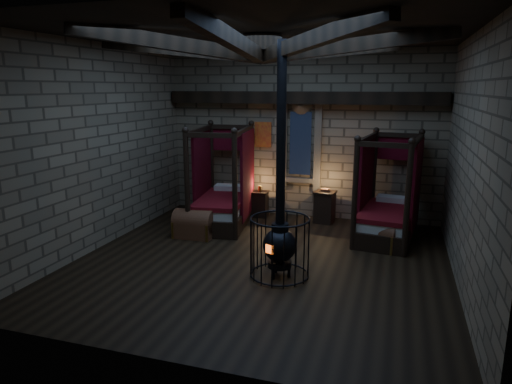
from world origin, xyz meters
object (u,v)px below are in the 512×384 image
(trunk_left, at_px, (194,225))
(bed_left, at_px, (223,201))
(bed_right, at_px, (388,213))
(trunk_right, at_px, (378,234))
(stove, at_px, (280,242))

(trunk_left, bearing_deg, bed_left, 76.52)
(bed_right, relative_size, trunk_left, 2.56)
(bed_right, height_order, trunk_right, bed_right)
(bed_left, height_order, trunk_right, bed_left)
(bed_right, distance_m, trunk_left, 4.34)
(trunk_left, bearing_deg, bed_right, 16.03)
(trunk_right, bearing_deg, bed_right, 100.58)
(bed_left, distance_m, bed_right, 3.89)
(stove, bearing_deg, trunk_right, 76.49)
(trunk_right, bearing_deg, trunk_left, -150.89)
(trunk_right, xyz_separation_m, stove, (-1.60, -2.08, 0.36))
(bed_left, xyz_separation_m, trunk_right, (3.73, -0.65, -0.30))
(bed_right, xyz_separation_m, trunk_left, (-4.14, -1.29, -0.27))
(trunk_left, relative_size, stove, 0.22)
(trunk_right, relative_size, stove, 0.25)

